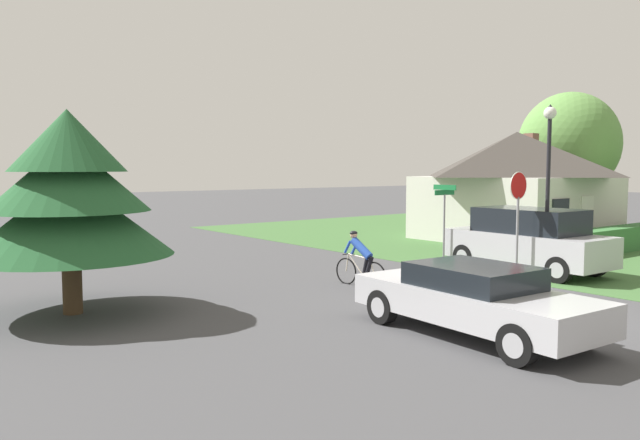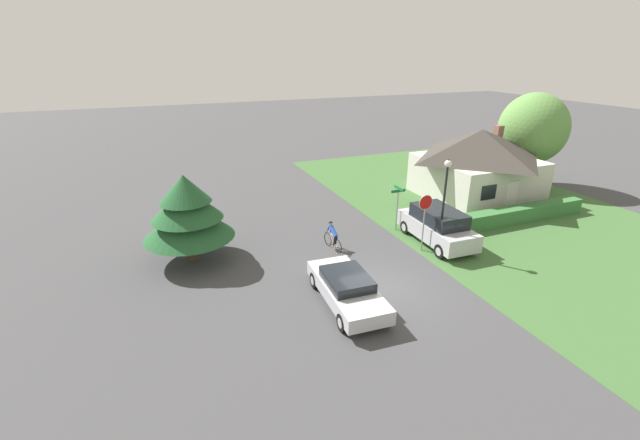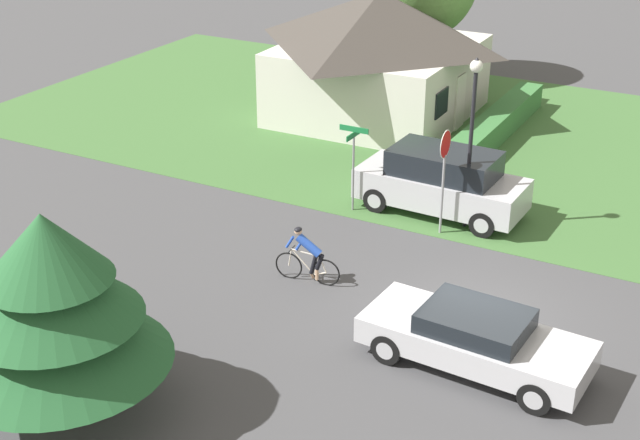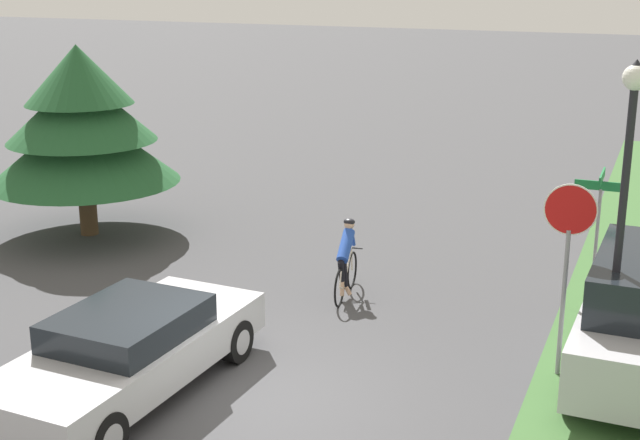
{
  "view_description": "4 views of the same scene",
  "coord_description": "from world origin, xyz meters",
  "px_view_note": "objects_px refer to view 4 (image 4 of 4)",
  "views": [
    {
      "loc": [
        -10.89,
        -7.75,
        3.09
      ],
      "look_at": [
        -0.87,
        5.1,
        1.73
      ],
      "focal_mm": 35.0,
      "sensor_mm": 36.0,
      "label": 1
    },
    {
      "loc": [
        -8.32,
        -13.92,
        9.67
      ],
      "look_at": [
        -0.82,
        4.43,
        1.66
      ],
      "focal_mm": 24.0,
      "sensor_mm": 36.0,
      "label": 2
    },
    {
      "loc": [
        -17.02,
        -5.24,
        10.82
      ],
      "look_at": [
        -0.03,
        4.02,
        1.7
      ],
      "focal_mm": 50.0,
      "sensor_mm": 36.0,
      "label": 3
    },
    {
      "loc": [
        5.27,
        -10.41,
        6.08
      ],
      "look_at": [
        -0.45,
        3.75,
        1.6
      ],
      "focal_mm": 50.0,
      "sensor_mm": 36.0,
      "label": 4
    }
  ],
  "objects_px": {
    "cyclist": "(346,261)",
    "stop_sign": "(568,241)",
    "street_lamp": "(626,172)",
    "conifer_tall_near": "(82,124)",
    "street_name_sign": "(598,216)",
    "sedan_left_lane": "(129,351)"
  },
  "relations": [
    {
      "from": "street_name_sign",
      "to": "stop_sign",
      "type": "bearing_deg",
      "value": -94.07
    },
    {
      "from": "street_lamp",
      "to": "street_name_sign",
      "type": "distance_m",
      "value": 3.63
    },
    {
      "from": "street_lamp",
      "to": "stop_sign",
      "type": "bearing_deg",
      "value": 148.6
    },
    {
      "from": "cyclist",
      "to": "street_name_sign",
      "type": "distance_m",
      "value": 4.57
    },
    {
      "from": "cyclist",
      "to": "stop_sign",
      "type": "xyz_separation_m",
      "value": [
        4.14,
        -1.87,
        1.44
      ]
    },
    {
      "from": "sedan_left_lane",
      "to": "stop_sign",
      "type": "xyz_separation_m",
      "value": [
        5.67,
        2.99,
        1.45
      ]
    },
    {
      "from": "conifer_tall_near",
      "to": "street_lamp",
      "type": "bearing_deg",
      "value": -17.95
    },
    {
      "from": "sedan_left_lane",
      "to": "street_lamp",
      "type": "xyz_separation_m",
      "value": [
        6.4,
        2.55,
        2.64
      ]
    },
    {
      "from": "street_lamp",
      "to": "street_name_sign",
      "type": "height_order",
      "value": "street_lamp"
    },
    {
      "from": "conifer_tall_near",
      "to": "stop_sign",
      "type": "bearing_deg",
      "value": -16.97
    },
    {
      "from": "stop_sign",
      "to": "street_name_sign",
      "type": "distance_m",
      "value": 2.83
    },
    {
      "from": "stop_sign",
      "to": "street_lamp",
      "type": "xyz_separation_m",
      "value": [
        0.73,
        -0.44,
        1.19
      ]
    },
    {
      "from": "conifer_tall_near",
      "to": "street_name_sign",
      "type": "bearing_deg",
      "value": -2.83
    },
    {
      "from": "sedan_left_lane",
      "to": "street_name_sign",
      "type": "relative_size",
      "value": 1.89
    },
    {
      "from": "cyclist",
      "to": "stop_sign",
      "type": "relative_size",
      "value": 0.57
    },
    {
      "from": "stop_sign",
      "to": "cyclist",
      "type": "bearing_deg",
      "value": -25.15
    },
    {
      "from": "sedan_left_lane",
      "to": "conifer_tall_near",
      "type": "xyz_separation_m",
      "value": [
        -5.33,
        6.35,
        1.87
      ]
    },
    {
      "from": "cyclist",
      "to": "stop_sign",
      "type": "distance_m",
      "value": 4.77
    },
    {
      "from": "street_lamp",
      "to": "conifer_tall_near",
      "type": "xyz_separation_m",
      "value": [
        -11.73,
        3.8,
        -0.77
      ]
    },
    {
      "from": "cyclist",
      "to": "street_name_sign",
      "type": "xyz_separation_m",
      "value": [
        4.34,
        0.94,
        1.09
      ]
    },
    {
      "from": "cyclist",
      "to": "stop_sign",
      "type": "bearing_deg",
      "value": -121.1
    },
    {
      "from": "cyclist",
      "to": "conifer_tall_near",
      "type": "bearing_deg",
      "value": 70.9
    }
  ]
}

